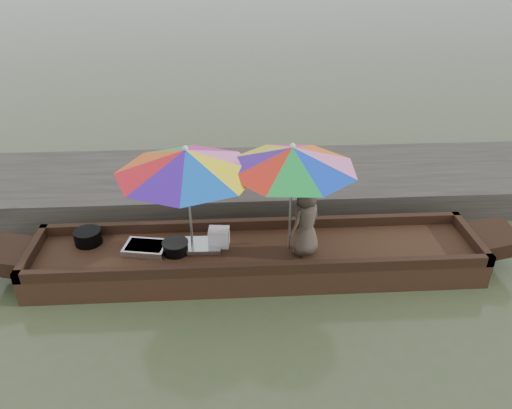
{
  "coord_description": "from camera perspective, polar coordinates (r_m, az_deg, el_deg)",
  "views": [
    {
      "loc": [
        -0.35,
        -5.69,
        4.21
      ],
      "look_at": [
        0.0,
        0.1,
        1.0
      ],
      "focal_mm": 35.0,
      "sensor_mm": 36.0,
      "label": 1
    }
  ],
  "objects": [
    {
      "name": "water",
      "position": [
        7.09,
        0.05,
        -7.48
      ],
      "size": [
        80.0,
        80.0,
        0.0
      ],
      "primitive_type": "plane",
      "color": "#3D4D2A",
      "rests_on": "ground"
    },
    {
      "name": "dock",
      "position": [
        8.84,
        -0.81,
        2.33
      ],
      "size": [
        22.0,
        2.2,
        0.5
      ],
      "primitive_type": "cube",
      "color": "#2D2B26",
      "rests_on": "ground"
    },
    {
      "name": "boat_hull",
      "position": [
        6.99,
        0.05,
        -6.33
      ],
      "size": [
        6.13,
        1.2,
        0.35
      ],
      "primitive_type": "cube",
      "color": "black",
      "rests_on": "water"
    },
    {
      "name": "cooking_pot",
      "position": [
        7.35,
        -18.66,
        -3.53
      ],
      "size": [
        0.37,
        0.37,
        0.2
      ],
      "primitive_type": "cylinder",
      "color": "black",
      "rests_on": "boat_hull"
    },
    {
      "name": "tray_crayfish",
      "position": [
        7.0,
        -12.51,
        -4.86
      ],
      "size": [
        0.62,
        0.49,
        0.09
      ],
      "primitive_type": "cube",
      "rotation": [
        0.0,
        0.0,
        -0.18
      ],
      "color": "silver",
      "rests_on": "boat_hull"
    },
    {
      "name": "tray_scallop",
      "position": [
        6.96,
        -6.39,
        -4.67
      ],
      "size": [
        0.57,
        0.4,
        0.06
      ],
      "primitive_type": "cube",
      "rotation": [
        0.0,
        0.0,
        -0.03
      ],
      "color": "silver",
      "rests_on": "boat_hull"
    },
    {
      "name": "charcoal_grill",
      "position": [
        6.86,
        -9.18,
        -4.91
      ],
      "size": [
        0.34,
        0.34,
        0.16
      ],
      "primitive_type": "cylinder",
      "color": "black",
      "rests_on": "boat_hull"
    },
    {
      "name": "supply_bag",
      "position": [
        6.92,
        -4.25,
        -3.75
      ],
      "size": [
        0.3,
        0.24,
        0.26
      ],
      "primitive_type": "cube",
      "rotation": [
        0.0,
        0.0,
        -0.09
      ],
      "color": "silver",
      "rests_on": "boat_hull"
    },
    {
      "name": "vendor",
      "position": [
        6.58,
        5.76,
        -1.83
      ],
      "size": [
        0.59,
        0.57,
        1.02
      ],
      "primitive_type": "imported",
      "rotation": [
        0.0,
        0.0,
        3.84
      ],
      "color": "#41362D",
      "rests_on": "boat_hull"
    },
    {
      "name": "umbrella_bow",
      "position": [
        6.5,
        -7.64,
        0.32
      ],
      "size": [
        1.88,
        1.88,
        1.55
      ],
      "primitive_type": null,
      "rotation": [
        0.0,
        0.0,
        -0.03
      ],
      "color": "pink",
      "rests_on": "boat_hull"
    },
    {
      "name": "umbrella_stern",
      "position": [
        6.52,
        3.99,
        0.65
      ],
      "size": [
        2.13,
        2.13,
        1.55
      ],
      "primitive_type": null,
      "rotation": [
        0.0,
        0.0,
        0.31
      ],
      "color": "#FF670C",
      "rests_on": "boat_hull"
    }
  ]
}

